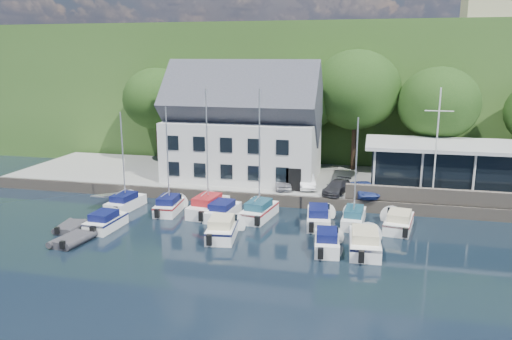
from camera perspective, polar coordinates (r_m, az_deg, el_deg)
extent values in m
plane|color=black|center=(31.71, 3.38, -10.18)|extent=(180.00, 180.00, 0.00)
cube|color=gray|center=(48.02, 6.98, -1.54)|extent=(60.00, 13.00, 1.00)
cube|color=#6C6356|center=(41.79, 5.99, -3.72)|extent=(60.00, 0.30, 1.00)
cube|color=#345720|center=(90.99, 10.28, 9.97)|extent=(160.00, 75.00, 16.00)
cube|color=#556030|center=(98.87, 15.53, 14.67)|extent=(50.00, 30.00, 0.30)
cube|color=#6C6356|center=(42.20, 22.49, -2.94)|extent=(18.00, 0.50, 1.20)
imported|color=#BBBBC0|center=(43.98, 2.99, -1.35)|extent=(2.34, 3.70, 1.17)
imported|color=silver|center=(44.39, 5.74, -1.19)|extent=(2.25, 4.09, 1.28)
imported|color=#2A2A2F|center=(42.87, 9.21, -1.94)|extent=(2.53, 4.04, 1.09)
imported|color=#2F4390|center=(42.63, 12.33, -2.10)|extent=(2.28, 3.67, 1.17)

